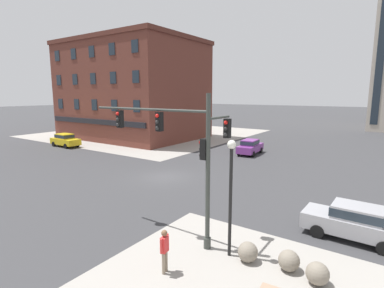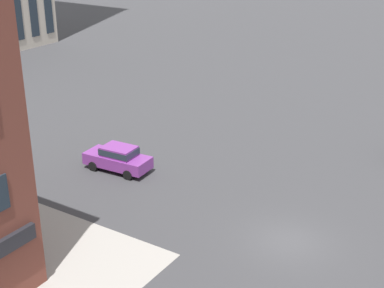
# 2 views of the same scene
# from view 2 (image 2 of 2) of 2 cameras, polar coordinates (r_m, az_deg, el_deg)

# --- Properties ---
(ground_plane) EXTENTS (320.00, 320.00, 0.00)m
(ground_plane) POSITION_cam_2_polar(r_m,az_deg,el_deg) (29.63, 9.75, -9.71)
(ground_plane) COLOR #38383A
(car_main_southbound_far) EXTENTS (2.11, 4.51, 1.68)m
(car_main_southbound_far) POSITION_cam_2_polar(r_m,az_deg,el_deg) (36.62, -7.51, -1.36)
(car_main_southbound_far) COLOR #7A3389
(car_main_southbound_far) RESTS_ON ground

